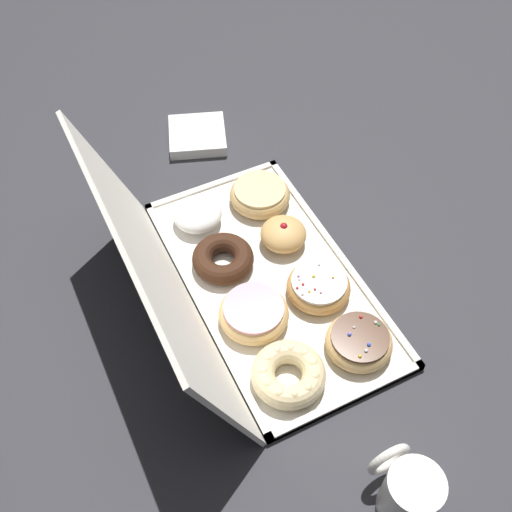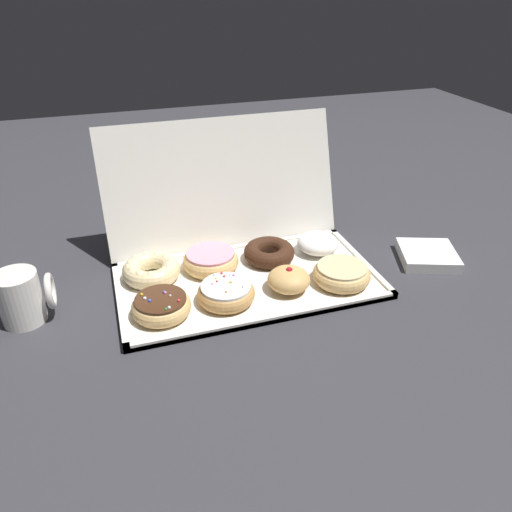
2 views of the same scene
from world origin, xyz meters
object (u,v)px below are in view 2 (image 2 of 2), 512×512
Objects in this scene: jelly_filled_donut_2 at (289,279)px; pink_frosted_donut_5 at (211,260)px; coffee_mug at (22,297)px; napkin_stack at (428,255)px; donut_box at (248,282)px; sprinkle_donut_0 at (161,306)px; sprinkle_donut_1 at (226,293)px; powdered_filled_donut_7 at (318,243)px; chocolate_cake_ring_donut_6 at (269,252)px; cruller_donut_4 at (151,269)px; glazed_ring_donut_3 at (341,274)px.

jelly_filled_donut_2 is 0.18m from pink_frosted_donut_5.
coffee_mug reaches higher than napkin_stack.
donut_box is 0.20m from sprinkle_donut_0.
sprinkle_donut_1 is 0.93× the size of napkin_stack.
jelly_filled_donut_2 reaches higher than powdered_filled_donut_7.
powdered_filled_donut_7 is (0.11, 0.00, 0.00)m from chocolate_cake_ring_donut_6.
sprinkle_donut_0 is 0.99× the size of sprinkle_donut_1.
pink_frosted_donut_5 is 1.19× the size of coffee_mug.
cruller_donut_4 and pink_frosted_donut_5 have the same top height.
cruller_donut_4 is at bearing 179.29° from chocolate_cake_ring_donut_6.
cruller_donut_4 is (-0.00, 0.13, 0.00)m from sprinkle_donut_0.
coffee_mug is (-0.49, 0.07, 0.02)m from jelly_filled_donut_2.
sprinkle_donut_0 is at bearing 179.69° from glazed_ring_donut_3.
powdered_filled_donut_7 is 0.24m from napkin_stack.
cruller_donut_4 is 0.60m from napkin_stack.
donut_box is 4.50× the size of glazed_ring_donut_3.
glazed_ring_donut_3 is 1.06× the size of chocolate_cake_ring_donut_6.
sprinkle_donut_1 reaches higher than glazed_ring_donut_3.
sprinkle_donut_1 reaches higher than pink_frosted_donut_5.
glazed_ring_donut_3 is at bearing -28.66° from pink_frosted_donut_5.
powdered_filled_donut_7 is at bearing 19.04° from sprinkle_donut_0.
sprinkle_donut_1 is at bearing -136.59° from chocolate_cake_ring_donut_6.
jelly_filled_donut_2 is (0.07, -0.06, 0.03)m from donut_box.
jelly_filled_donut_2 is 0.17m from powdered_filled_donut_7.
pink_frosted_donut_5 is (0.12, -0.00, -0.00)m from cruller_donut_4.
jelly_filled_donut_2 reaches higher than glazed_ring_donut_3.
cruller_donut_4 is (-0.25, 0.12, -0.00)m from jelly_filled_donut_2.
sprinkle_donut_0 is 1.11× the size of coffee_mug.
jelly_filled_donut_2 reaches higher than sprinkle_donut_1.
donut_box is 0.19m from glazed_ring_donut_3.
sprinkle_donut_1 reaches higher than chocolate_cake_ring_donut_6.
cruller_donut_4 is 0.37m from powdered_filled_donut_7.
chocolate_cake_ring_donut_6 is at bearing 26.60° from sprinkle_donut_0.
sprinkle_donut_0 reaches higher than chocolate_cake_ring_donut_6.
donut_box is 0.19m from powdered_filled_donut_7.
jelly_filled_donut_2 reaches higher than donut_box.
jelly_filled_donut_2 is 0.11m from glazed_ring_donut_3.
coffee_mug is (-0.60, 0.07, 0.02)m from glazed_ring_donut_3.
cruller_donut_4 is at bearing 160.39° from donut_box.
pink_frosted_donut_5 is at bearing 151.34° from glazed_ring_donut_3.
pink_frosted_donut_5 is 0.99× the size of napkin_stack.
napkin_stack is at bearing -11.53° from pink_frosted_donut_5.
donut_box is at bearing -46.40° from pink_frosted_donut_5.
donut_box is 4.81× the size of sprinkle_donut_0.
jelly_filled_donut_2 is at bearing 0.46° from sprinkle_donut_1.
cruller_donut_4 is 1.00× the size of napkin_stack.
pink_frosted_donut_5 is at bearing 8.76° from coffee_mug.
coffee_mug reaches higher than powdered_filled_donut_7.
sprinkle_donut_1 is (0.12, 0.00, 0.00)m from sprinkle_donut_0.
sprinkle_donut_1 is at bearing 178.47° from glazed_ring_donut_3.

